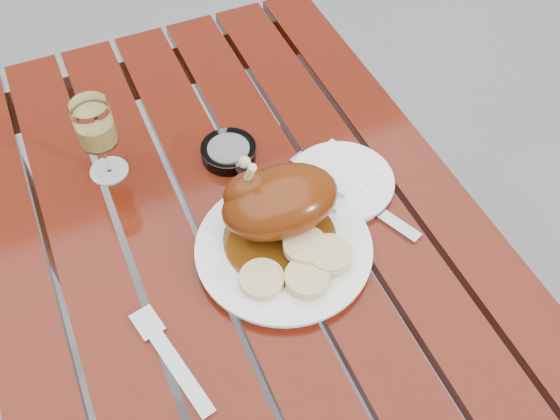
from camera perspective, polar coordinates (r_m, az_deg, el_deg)
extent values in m
plane|color=slate|center=(1.69, -2.41, -17.52)|extent=(60.00, 60.00, 0.00)
cube|color=#5F180B|center=(1.34, -2.95, -11.92)|extent=(0.80, 1.20, 0.75)
cylinder|color=white|center=(1.00, 0.34, -3.60)|extent=(0.36, 0.36, 0.02)
cylinder|color=#512B09|center=(1.00, -0.01, -2.58)|extent=(0.18, 0.18, 0.00)
ellipsoid|color=#6C2308|center=(0.98, 0.05, 0.79)|extent=(0.19, 0.13, 0.10)
ellipsoid|color=#6C2308|center=(0.97, -2.71, 1.61)|extent=(0.09, 0.06, 0.07)
cylinder|color=#C6B28C|center=(0.96, -3.15, 2.55)|extent=(0.03, 0.04, 0.10)
cylinder|color=#DAC685|center=(0.95, -1.69, -6.36)|extent=(0.07, 0.07, 0.02)
cylinder|color=#DAC685|center=(0.94, 2.49, -6.18)|extent=(0.07, 0.07, 0.02)
cylinder|color=#DAC685|center=(0.96, 4.57, -4.05)|extent=(0.07, 0.07, 0.02)
cylinder|color=#DAC685|center=(0.97, 2.29, -3.26)|extent=(0.07, 0.07, 0.02)
cylinder|color=#D2BC5F|center=(1.09, -16.19, 6.16)|extent=(0.08, 0.08, 0.16)
cylinder|color=white|center=(1.09, 5.61, 2.56)|extent=(0.24, 0.24, 0.01)
cube|color=white|center=(1.08, 4.95, 3.20)|extent=(0.16, 0.15, 0.01)
cylinder|color=#B2B7BC|center=(1.13, -4.72, 5.32)|extent=(0.10, 0.10, 0.02)
cube|color=gray|center=(0.92, -9.53, -13.79)|extent=(0.06, 0.18, 0.01)
cube|color=gray|center=(1.07, 7.57, 0.75)|extent=(0.11, 0.22, 0.01)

